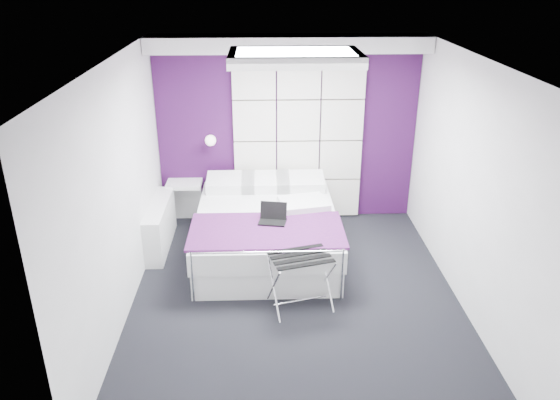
% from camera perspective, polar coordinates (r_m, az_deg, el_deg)
% --- Properties ---
extents(floor, '(4.40, 4.40, 0.00)m').
position_cam_1_polar(floor, '(6.17, 1.65, -10.29)').
color(floor, black).
rests_on(floor, ground).
extents(ceiling, '(4.40, 4.40, 0.00)m').
position_cam_1_polar(ceiling, '(5.19, 1.99, 14.31)').
color(ceiling, white).
rests_on(ceiling, wall_back).
extents(wall_back, '(3.60, 0.00, 3.60)m').
position_cam_1_polar(wall_back, '(7.62, 0.75, 7.31)').
color(wall_back, silver).
rests_on(wall_back, floor).
extents(wall_left, '(0.00, 4.40, 4.40)m').
position_cam_1_polar(wall_left, '(5.72, -16.49, 0.66)').
color(wall_left, silver).
rests_on(wall_left, floor).
extents(wall_right, '(0.00, 4.40, 4.40)m').
position_cam_1_polar(wall_right, '(5.94, 19.41, 1.11)').
color(wall_right, silver).
rests_on(wall_right, floor).
extents(accent_wall, '(3.58, 0.02, 2.58)m').
position_cam_1_polar(accent_wall, '(7.61, 0.76, 7.28)').
color(accent_wall, '#340D3B').
rests_on(accent_wall, wall_back).
extents(soffit, '(3.58, 0.50, 0.20)m').
position_cam_1_polar(soffit, '(7.13, 0.90, 16.04)').
color(soffit, white).
rests_on(soffit, wall_back).
extents(headboard, '(1.80, 0.08, 2.30)m').
position_cam_1_polar(headboard, '(7.61, 1.90, 6.25)').
color(headboard, white).
rests_on(headboard, wall_back).
extents(skylight, '(1.36, 0.86, 0.12)m').
position_cam_1_polar(skylight, '(5.79, 1.58, 14.78)').
color(skylight, white).
rests_on(skylight, ceiling).
extents(wall_lamp, '(0.15, 0.15, 0.15)m').
position_cam_1_polar(wall_lamp, '(7.54, -7.25, 6.29)').
color(wall_lamp, white).
rests_on(wall_lamp, wall_back).
extents(radiator, '(0.22, 1.20, 0.60)m').
position_cam_1_polar(radiator, '(7.26, -12.41, -2.61)').
color(radiator, white).
rests_on(radiator, floor).
extents(bed, '(1.78, 2.16, 0.75)m').
position_cam_1_polar(bed, '(6.92, -1.43, -3.20)').
color(bed, white).
rests_on(bed, floor).
extents(nightstand, '(0.48, 0.38, 0.05)m').
position_cam_1_polar(nightstand, '(7.75, -9.99, 1.69)').
color(nightstand, white).
rests_on(nightstand, wall_back).
extents(luggage_rack, '(0.62, 0.46, 0.61)m').
position_cam_1_polar(luggage_rack, '(5.89, 2.14, -8.49)').
color(luggage_rack, silver).
rests_on(luggage_rack, floor).
extents(laptop, '(0.32, 0.23, 0.23)m').
position_cam_1_polar(laptop, '(6.47, -0.81, -1.77)').
color(laptop, black).
rests_on(laptop, bed).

